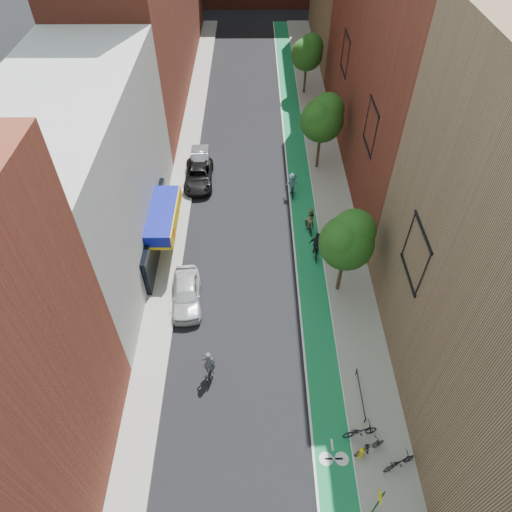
{
  "coord_description": "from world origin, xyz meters",
  "views": [
    {
      "loc": [
        0.04,
        -9.55,
        23.46
      ],
      "look_at": [
        0.19,
        11.74,
        1.5
      ],
      "focal_mm": 32.0,
      "sensor_mm": 36.0,
      "label": 1
    }
  ],
  "objects_px": {
    "cyclist_lane_near": "(309,222)",
    "cyclist_lane_far": "(292,186)",
    "cyclist_lead": "(210,368)",
    "cyclist_lane_mid": "(316,248)",
    "parked_car_silver": "(200,161)",
    "parked_car_white": "(186,293)",
    "parked_car_black": "(199,176)",
    "fire_hydrant": "(361,452)"
  },
  "relations": [
    {
      "from": "parked_car_black",
      "to": "cyclist_lane_mid",
      "type": "distance_m",
      "value": 12.63
    },
    {
      "from": "parked_car_white",
      "to": "cyclist_lane_far",
      "type": "distance_m",
      "value": 13.38
    },
    {
      "from": "cyclist_lead",
      "to": "fire_hydrant",
      "type": "bearing_deg",
      "value": 152.33
    },
    {
      "from": "cyclist_lead",
      "to": "cyclist_lane_far",
      "type": "height_order",
      "value": "cyclist_lead"
    },
    {
      "from": "parked_car_silver",
      "to": "fire_hydrant",
      "type": "xyz_separation_m",
      "value": [
        9.9,
        -25.06,
        -0.14
      ]
    },
    {
      "from": "cyclist_lane_near",
      "to": "cyclist_lane_far",
      "type": "height_order",
      "value": "cyclist_lane_near"
    },
    {
      "from": "cyclist_lead",
      "to": "cyclist_lane_mid",
      "type": "bearing_deg",
      "value": -123.42
    },
    {
      "from": "parked_car_white",
      "to": "cyclist_lane_near",
      "type": "relative_size",
      "value": 2.15
    },
    {
      "from": "parked_car_white",
      "to": "cyclist_lane_mid",
      "type": "distance_m",
      "value": 9.62
    },
    {
      "from": "parked_car_silver",
      "to": "cyclist_lane_far",
      "type": "xyz_separation_m",
      "value": [
        7.8,
        -3.95,
        0.23
      ]
    },
    {
      "from": "cyclist_lane_near",
      "to": "fire_hydrant",
      "type": "bearing_deg",
      "value": 80.08
    },
    {
      "from": "parked_car_black",
      "to": "parked_car_silver",
      "type": "height_order",
      "value": "parked_car_silver"
    },
    {
      "from": "parked_car_white",
      "to": "cyclist_lead",
      "type": "bearing_deg",
      "value": -77.23
    },
    {
      "from": "cyclist_lead",
      "to": "cyclist_lane_near",
      "type": "xyz_separation_m",
      "value": [
        6.65,
        12.14,
        0.09
      ]
    },
    {
      "from": "parked_car_black",
      "to": "parked_car_silver",
      "type": "relative_size",
      "value": 1.16
    },
    {
      "from": "parked_car_silver",
      "to": "parked_car_white",
      "type": "bearing_deg",
      "value": -93.4
    },
    {
      "from": "parked_car_silver",
      "to": "cyclist_lane_near",
      "type": "xyz_separation_m",
      "value": [
        8.78,
        -8.34,
        0.2
      ]
    },
    {
      "from": "cyclist_lane_far",
      "to": "parked_car_black",
      "type": "bearing_deg",
      "value": -15.21
    },
    {
      "from": "cyclist_lane_mid",
      "to": "parked_car_white",
      "type": "bearing_deg",
      "value": 27.7
    },
    {
      "from": "parked_car_black",
      "to": "cyclist_lane_mid",
      "type": "bearing_deg",
      "value": -45.97
    },
    {
      "from": "cyclist_lane_far",
      "to": "fire_hydrant",
      "type": "relative_size",
      "value": 2.62
    },
    {
      "from": "parked_car_silver",
      "to": "cyclist_lane_far",
      "type": "height_order",
      "value": "cyclist_lane_far"
    },
    {
      "from": "cyclist_lead",
      "to": "cyclist_lane_near",
      "type": "relative_size",
      "value": 1.07
    },
    {
      "from": "cyclist_lane_mid",
      "to": "cyclist_lead",
      "type": "bearing_deg",
      "value": 57.04
    },
    {
      "from": "parked_car_black",
      "to": "cyclist_lane_mid",
      "type": "height_order",
      "value": "cyclist_lane_mid"
    },
    {
      "from": "cyclist_lane_near",
      "to": "cyclist_lane_far",
      "type": "distance_m",
      "value": 4.5
    },
    {
      "from": "parked_car_black",
      "to": "cyclist_lead",
      "type": "relative_size",
      "value": 2.23
    },
    {
      "from": "parked_car_white",
      "to": "cyclist_lead",
      "type": "height_order",
      "value": "cyclist_lead"
    },
    {
      "from": "parked_car_white",
      "to": "cyclist_lane_mid",
      "type": "bearing_deg",
      "value": 18.55
    },
    {
      "from": "cyclist_lane_far",
      "to": "fire_hydrant",
      "type": "height_order",
      "value": "cyclist_lane_far"
    },
    {
      "from": "cyclist_lead",
      "to": "parked_car_silver",
      "type": "bearing_deg",
      "value": -81.24
    },
    {
      "from": "parked_car_black",
      "to": "cyclist_lead",
      "type": "height_order",
      "value": "cyclist_lead"
    },
    {
      "from": "cyclist_lead",
      "to": "cyclist_lane_far",
      "type": "distance_m",
      "value": 17.48
    },
    {
      "from": "cyclist_lane_mid",
      "to": "cyclist_lane_far",
      "type": "relative_size",
      "value": 1.07
    },
    {
      "from": "parked_car_silver",
      "to": "cyclist_lane_far",
      "type": "bearing_deg",
      "value": -31.38
    },
    {
      "from": "parked_car_black",
      "to": "cyclist_lane_near",
      "type": "relative_size",
      "value": 2.4
    },
    {
      "from": "cyclist_lane_mid",
      "to": "parked_car_silver",
      "type": "bearing_deg",
      "value": -47.41
    },
    {
      "from": "cyclist_lane_near",
      "to": "parked_car_white",
      "type": "bearing_deg",
      "value": 24.46
    },
    {
      "from": "parked_car_silver",
      "to": "cyclist_lane_mid",
      "type": "height_order",
      "value": "cyclist_lane_mid"
    },
    {
      "from": "cyclist_lane_far",
      "to": "cyclist_lane_mid",
      "type": "bearing_deg",
      "value": 97.37
    },
    {
      "from": "cyclist_lane_near",
      "to": "cyclist_lane_far",
      "type": "bearing_deg",
      "value": -91.22
    },
    {
      "from": "parked_car_white",
      "to": "cyclist_lane_near",
      "type": "height_order",
      "value": "cyclist_lane_near"
    }
  ]
}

